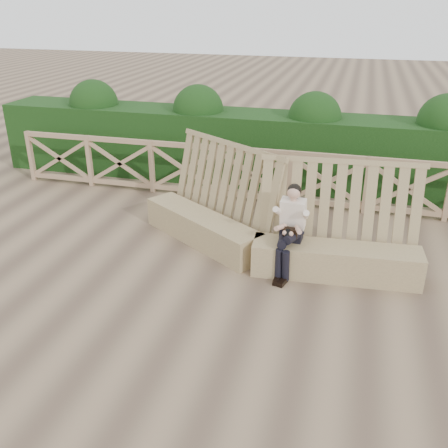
# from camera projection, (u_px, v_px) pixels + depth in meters

# --- Properties ---
(ground) EXTENTS (60.00, 60.00, 0.00)m
(ground) POSITION_uv_depth(u_px,v_px,m) (199.00, 292.00, 6.92)
(ground) COLOR brown
(ground) RESTS_ON ground
(bench) EXTENTS (4.56, 1.98, 1.62)m
(bench) POSITION_uv_depth(u_px,v_px,m) (267.00, 232.00, 7.74)
(bench) COLOR #88714E
(bench) RESTS_ON ground
(woman) EXTENTS (0.37, 0.77, 1.35)m
(woman) POSITION_uv_depth(u_px,v_px,m) (290.00, 226.00, 7.16)
(woman) COLOR black
(woman) RESTS_ON ground
(guardrail) EXTENTS (10.10, 0.09, 1.10)m
(guardrail) POSITION_uv_depth(u_px,v_px,m) (253.00, 175.00, 9.76)
(guardrail) COLOR #8B6E51
(guardrail) RESTS_ON ground
(hedge) EXTENTS (12.00, 1.20, 1.50)m
(hedge) POSITION_uv_depth(u_px,v_px,m) (265.00, 149.00, 10.73)
(hedge) COLOR black
(hedge) RESTS_ON ground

